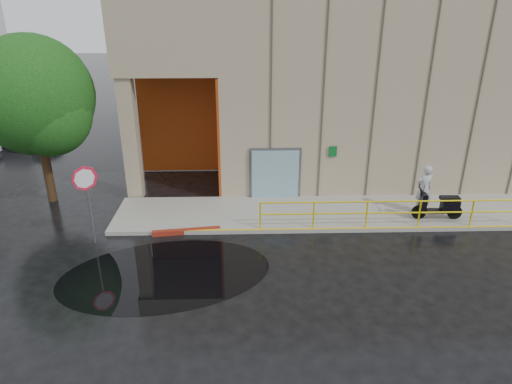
# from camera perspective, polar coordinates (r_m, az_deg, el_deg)

# --- Properties ---
(ground) EXTENTS (120.00, 120.00, 0.00)m
(ground) POSITION_cam_1_polar(r_m,az_deg,el_deg) (13.82, 3.11, -11.18)
(ground) COLOR black
(ground) RESTS_ON ground
(sidewalk) EXTENTS (20.00, 3.00, 0.15)m
(sidewalk) POSITION_cam_1_polar(r_m,az_deg,el_deg) (18.34, 14.58, -2.47)
(sidewalk) COLOR gray
(sidewalk) RESTS_ON ground
(building) EXTENTS (20.00, 10.17, 8.00)m
(building) POSITION_cam_1_polar(r_m,az_deg,el_deg) (23.44, 14.07, 13.77)
(building) COLOR tan
(building) RESTS_ON ground
(guardrail) EXTENTS (9.56, 0.06, 1.03)m
(guardrail) POSITION_cam_1_polar(r_m,az_deg,el_deg) (17.00, 16.76, -2.58)
(guardrail) COLOR yellow
(guardrail) RESTS_ON sidewalk
(person) EXTENTS (0.79, 0.61, 1.91)m
(person) POSITION_cam_1_polar(r_m,az_deg,el_deg) (18.35, 20.24, 0.34)
(person) COLOR #B4B5BA
(person) RESTS_ON sidewalk
(scooter) EXTENTS (1.87, 0.66, 1.44)m
(scooter) POSITION_cam_1_polar(r_m,az_deg,el_deg) (18.05, 21.98, -0.75)
(scooter) COLOR black
(scooter) RESTS_ON sidewalk
(stop_sign) EXTENTS (0.72, 0.52, 2.83)m
(stop_sign) POSITION_cam_1_polar(r_m,az_deg,el_deg) (15.86, -20.44, 0.40)
(stop_sign) COLOR slate
(stop_sign) RESTS_ON ground
(red_curb) EXTENTS (2.40, 0.48, 0.18)m
(red_curb) POSITION_cam_1_polar(r_m,az_deg,el_deg) (16.51, -8.69, -4.88)
(red_curb) COLOR maroon
(red_curb) RESTS_ON ground
(puddle) EXTENTS (7.09, 5.15, 0.01)m
(puddle) POSITION_cam_1_polar(r_m,az_deg,el_deg) (14.43, -11.20, -9.97)
(puddle) COLOR black
(puddle) RESTS_ON ground
(car_c) EXTENTS (4.82, 2.72, 1.32)m
(car_c) POSITION_cam_1_polar(r_m,az_deg,el_deg) (29.02, -27.26, 6.42)
(car_c) COLOR #AEB2B6
(car_c) RESTS_ON ground
(tree_near) EXTENTS (4.53, 4.53, 6.63)m
(tree_near) POSITION_cam_1_polar(r_m,az_deg,el_deg) (19.45, -25.70, 10.30)
(tree_near) COLOR #321F10
(tree_near) RESTS_ON ground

